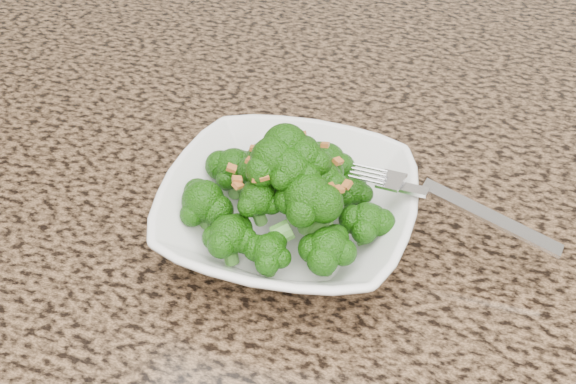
% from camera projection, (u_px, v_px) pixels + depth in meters
% --- Properties ---
extents(granite_counter, '(1.64, 1.04, 0.03)m').
position_uv_depth(granite_counter, '(383.00, 208.00, 0.68)').
color(granite_counter, brown).
rests_on(granite_counter, cabinet).
extents(bowl, '(0.23, 0.23, 0.05)m').
position_uv_depth(bowl, '(288.00, 213.00, 0.61)').
color(bowl, white).
rests_on(bowl, granite_counter).
extents(broccoli_pile, '(0.19, 0.19, 0.07)m').
position_uv_depth(broccoli_pile, '(288.00, 157.00, 0.58)').
color(broccoli_pile, '#195209').
rests_on(broccoli_pile, bowl).
extents(garlic_topping, '(0.11, 0.11, 0.01)m').
position_uv_depth(garlic_topping, '(288.00, 119.00, 0.55)').
color(garlic_topping, '#B4682B').
rests_on(garlic_topping, broccoli_pile).
extents(fork, '(0.20, 0.06, 0.01)m').
position_uv_depth(fork, '(419.00, 191.00, 0.59)').
color(fork, silver).
rests_on(fork, bowl).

